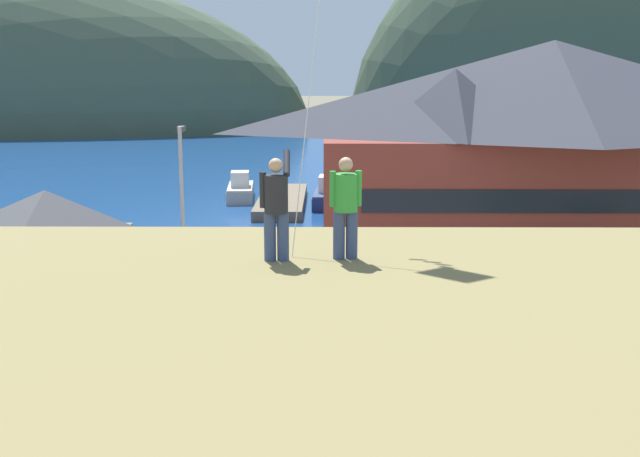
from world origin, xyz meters
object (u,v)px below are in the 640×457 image
at_px(moored_boat_outer_mooring, 330,195).
at_px(parked_car_corner_spot, 209,354).
at_px(harbor_lodge, 550,139).
at_px(moored_boat_wharfside, 240,190).
at_px(parking_light_pole, 182,202).
at_px(wharf_dock, 282,201).
at_px(person_companion, 346,205).
at_px(storage_shed_near_lot, 49,251).
at_px(person_kite_flyer, 276,205).
at_px(parked_car_mid_row_center, 286,313).

height_order(moored_boat_outer_mooring, parked_car_corner_spot, moored_boat_outer_mooring).
bearing_deg(parked_car_corner_spot, harbor_lodge, 52.39).
distance_m(moored_boat_wharfside, parking_light_pole, 26.83).
distance_m(wharf_dock, moored_boat_outer_mooring, 3.47).
bearing_deg(wharf_dock, harbor_lodge, -40.82).
relative_size(parking_light_pole, person_companion, 4.08).
distance_m(harbor_lodge, parking_light_pole, 20.85).
bearing_deg(harbor_lodge, person_companion, -111.67).
bearing_deg(harbor_lodge, storage_shed_near_lot, -150.35).
xyz_separation_m(wharf_dock, moored_boat_outer_mooring, (3.42, 0.39, 0.37)).
xyz_separation_m(harbor_lodge, storage_shed_near_lot, (-22.56, -12.84, -3.27)).
height_order(parking_light_pole, person_companion, person_companion).
bearing_deg(person_companion, storage_shed_near_lot, 124.01).
xyz_separation_m(harbor_lodge, person_kite_flyer, (-12.74, -29.27, 1.28)).
distance_m(harbor_lodge, person_kite_flyer, 31.95).
distance_m(storage_shed_near_lot, parked_car_corner_spot, 10.22).
xyz_separation_m(storage_shed_near_lot, moored_boat_outer_mooring, (10.90, 26.25, -1.85)).
relative_size(moored_boat_wharfside, parked_car_mid_row_center, 1.36).
bearing_deg(parking_light_pole, storage_shed_near_lot, -157.67).
bearing_deg(harbor_lodge, person_kite_flyer, -113.52).
bearing_deg(parking_light_pole, parked_car_mid_row_center, -48.22).
bearing_deg(harbor_lodge, parking_light_pole, -148.51).
relative_size(parking_light_pole, person_kite_flyer, 3.82).
xyz_separation_m(moored_boat_outer_mooring, parking_light_pole, (-6.07, -24.27, 3.46)).
xyz_separation_m(harbor_lodge, moored_boat_wharfside, (-18.31, 15.74, -5.12)).
bearing_deg(parking_light_pole, person_companion, -71.38).
xyz_separation_m(moored_boat_wharfside, parking_light_pole, (0.59, -26.60, 3.46)).
bearing_deg(person_companion, moored_boat_outer_mooring, 90.11).
relative_size(wharf_dock, parked_car_mid_row_center, 2.95).
height_order(parked_car_corner_spot, person_companion, person_companion).
relative_size(moored_boat_outer_mooring, parked_car_mid_row_center, 1.59).
bearing_deg(moored_boat_wharfside, parked_car_mid_row_center, -80.97).
bearing_deg(parked_car_mid_row_center, moored_boat_outer_mooring, 86.77).
xyz_separation_m(moored_boat_wharfside, person_kite_flyer, (5.58, -45.01, 6.40)).
bearing_deg(person_kite_flyer, parked_car_corner_spot, 105.88).
height_order(parked_car_corner_spot, parking_light_pole, parking_light_pole).
height_order(wharf_dock, person_companion, person_companion).
bearing_deg(person_kite_flyer, parked_car_mid_row_center, 92.39).
xyz_separation_m(harbor_lodge, wharf_dock, (-15.08, 13.02, -5.49)).
distance_m(moored_boat_outer_mooring, person_companion, 43.01).
bearing_deg(person_kite_flyer, harbor_lodge, 66.48).
xyz_separation_m(storage_shed_near_lot, moored_boat_wharfside, (4.24, 28.58, -1.85)).
bearing_deg(wharf_dock, moored_boat_outer_mooring, 6.52).
relative_size(harbor_lodge, parked_car_mid_row_center, 5.88).
bearing_deg(storage_shed_near_lot, person_companion, -55.99).
bearing_deg(person_kite_flyer, wharf_dock, 93.16).
relative_size(moored_boat_wharfside, moored_boat_outer_mooring, 0.85).
xyz_separation_m(harbor_lodge, moored_boat_outer_mooring, (-11.65, 13.41, -5.12)).
distance_m(harbor_lodge, moored_boat_outer_mooring, 18.49).
height_order(moored_boat_outer_mooring, person_companion, person_companion).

